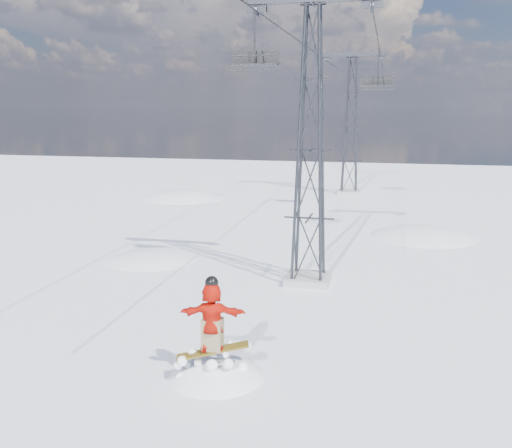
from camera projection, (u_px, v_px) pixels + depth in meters
The scene contains 8 objects.
ground at pixel (242, 363), 16.37m from camera, with size 120.00×120.00×0.00m, color white.
snow_terrain at pixel (252, 352), 39.64m from camera, with size 39.00×37.00×22.00m.
lift_tower_near at pixel (310, 151), 22.71m from camera, with size 5.20×1.80×11.43m.
lift_tower_far at pixel (351, 128), 46.57m from camera, with size 5.20×1.80×11.43m.
haul_cables at pixel (339, 41), 32.59m from camera, with size 4.46×51.00×0.06m.
snowboarder_jump at pixel (217, 429), 15.93m from camera, with size 4.40×4.40×6.88m.
lift_chair_near at pixel (255, 59), 22.20m from camera, with size 1.85×0.53×2.29m.
lift_chair_mid at pixel (378, 82), 36.72m from camera, with size 2.13×0.61×2.64m.
Camera 1 is at (3.79, -14.73, 7.27)m, focal length 40.00 mm.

